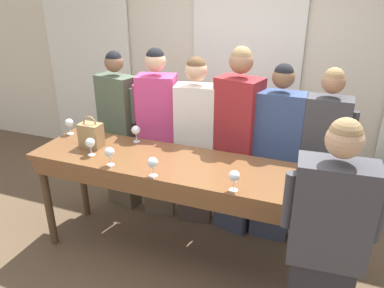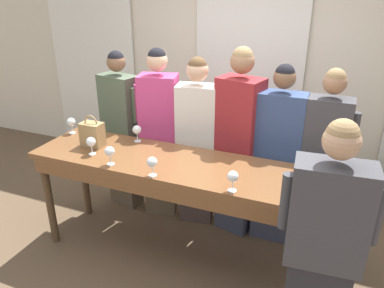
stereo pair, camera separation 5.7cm
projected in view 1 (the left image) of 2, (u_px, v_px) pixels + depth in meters
ground_plane at (189, 258)px, 3.41m from camera, size 18.00×18.00×0.00m
wall_back at (246, 65)px, 4.44m from camera, size 12.00×0.06×2.80m
curtain_panel_left at (89, 58)px, 5.13m from camera, size 1.29×0.03×2.69m
curtain_panel_center at (245, 71)px, 4.41m from camera, size 1.29×0.03×2.69m
tasting_bar at (188, 177)px, 3.05m from camera, size 2.74×0.67×0.96m
wine_bottle at (342, 180)px, 2.57m from camera, size 0.08×0.08×0.30m
handbag at (91, 135)px, 3.30m from camera, size 0.20×0.13×0.29m
wine_glass_front_left at (136, 130)px, 3.40m from camera, size 0.08×0.08×0.16m
wine_glass_front_mid at (90, 143)px, 3.14m from camera, size 0.08×0.08×0.16m
wine_glass_front_right at (234, 177)px, 2.60m from camera, size 0.08×0.08×0.16m
wine_glass_center_left at (110, 153)px, 2.97m from camera, size 0.08×0.08×0.16m
wine_glass_center_mid at (69, 123)px, 3.57m from camera, size 0.08×0.08×0.16m
wine_glass_center_right at (153, 163)px, 2.80m from camera, size 0.08×0.08×0.16m
wine_glass_back_left at (304, 156)px, 2.90m from camera, size 0.08×0.08×0.16m
guest_olive_jacket at (120, 131)px, 3.93m from camera, size 0.52×0.30×1.70m
guest_pink_top at (158, 134)px, 3.77m from camera, size 0.48×0.33×1.76m
guest_cream_sweater at (196, 141)px, 3.64m from camera, size 0.50×0.29×1.70m
guest_striped_shirt at (237, 142)px, 3.48m from camera, size 0.50×0.35×1.82m
guest_navy_coat at (276, 155)px, 3.39m from camera, size 0.53×0.23×1.70m
guest_beige_cap at (321, 161)px, 3.25m from camera, size 0.47×0.22×1.70m
host_pouring at (325, 251)px, 2.20m from camera, size 0.55×0.26×1.69m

